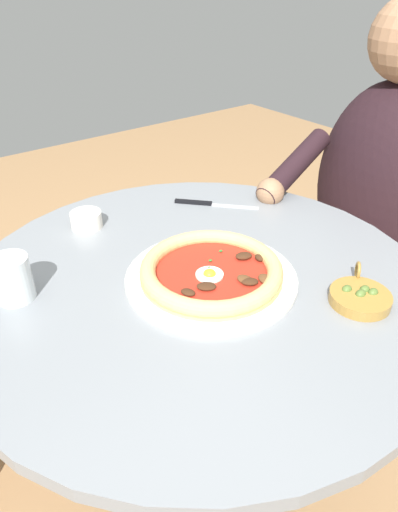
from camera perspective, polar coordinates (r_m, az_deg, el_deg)
ground_plane at (r=1.44m, az=-0.10°, el=-27.86°), size 6.00×6.00×0.02m
dining_table at (r=0.99m, az=-0.13°, el=-11.50°), size 0.88×0.88×0.74m
pizza_on_plate at (r=0.85m, az=1.57°, el=-2.03°), size 0.32×0.32×0.04m
water_glass at (r=0.86m, az=-22.08°, el=-2.91°), size 0.07×0.07×0.08m
steak_knife at (r=1.13m, az=0.63°, el=6.56°), size 0.15×0.16×0.01m
ramekin_capers at (r=1.05m, az=-13.83°, el=4.46°), size 0.07×0.07×0.04m
olive_pan at (r=0.85m, az=19.37°, el=-4.79°), size 0.11×0.11×0.04m
diner_person at (r=1.44m, az=19.85°, el=1.11°), size 0.51×0.38×1.20m
cafe_chair_diner at (r=1.56m, az=22.36°, el=2.43°), size 0.42×0.42×0.85m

